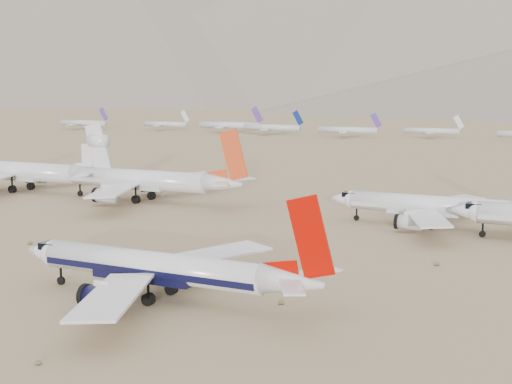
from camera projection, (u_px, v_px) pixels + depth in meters
ground at (119, 285)px, 100.95m from camera, size 7000.00×7000.00×0.00m
main_airliner at (164, 269)px, 92.79m from camera, size 43.87×42.85×15.48m
row2_gold_tail at (438, 206)px, 141.96m from camera, size 42.77×41.82×15.23m
row2_orange_tail at (146, 181)px, 174.27m from camera, size 52.15×51.01×18.60m
row2_white_trijet at (25, 171)px, 191.17m from camera, size 54.40×53.16×19.28m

